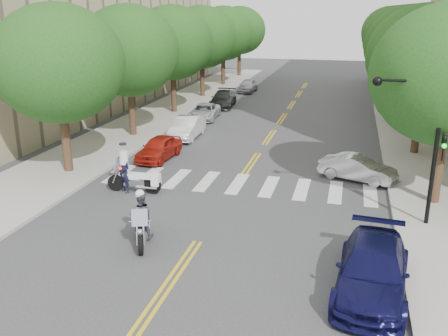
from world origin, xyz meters
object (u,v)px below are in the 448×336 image
(officer_standing, at_px, (125,173))
(sedan_blue, at_px, (372,270))
(convertible, at_px, (358,168))
(motorcycle_police, at_px, (141,219))
(motorcycle_parked, at_px, (139,181))

(officer_standing, height_order, sedan_blue, officer_standing)
(convertible, xyz_separation_m, sedan_blue, (0.41, -10.43, 0.11))
(officer_standing, xyz_separation_m, sedan_blue, (10.77, -6.06, -0.21))
(convertible, bearing_deg, officer_standing, 133.63)
(convertible, bearing_deg, motorcycle_police, 160.71)
(motorcycle_police, height_order, sedan_blue, motorcycle_police)
(officer_standing, bearing_deg, motorcycle_parked, 42.09)
(motorcycle_parked, relative_size, officer_standing, 1.37)
(officer_standing, xyz_separation_m, convertible, (10.36, 4.36, -0.32))
(motorcycle_police, distance_m, officer_standing, 5.40)
(motorcycle_police, xyz_separation_m, convertible, (7.55, 8.98, -0.29))
(motorcycle_police, distance_m, convertible, 11.73)
(motorcycle_parked, height_order, sedan_blue, motorcycle_parked)
(motorcycle_police, bearing_deg, motorcycle_parked, -86.17)
(motorcycle_police, distance_m, sedan_blue, 8.10)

